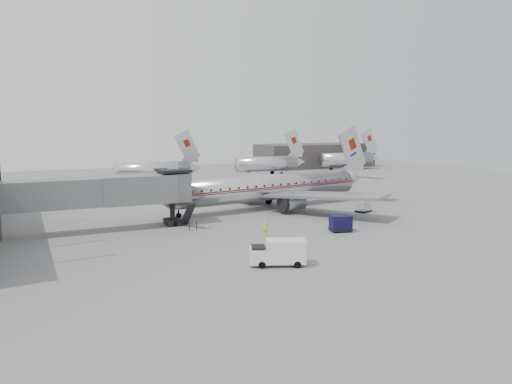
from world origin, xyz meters
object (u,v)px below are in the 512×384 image
Objects in this scene: airliner at (272,187)px; baggage_cart_navy at (341,223)px; baggage_cart_white at (363,206)px; ramp_worker at (265,228)px; service_van at (278,252)px.

airliner is 16.72m from baggage_cart_navy.
baggage_cart_white is 19.09m from ramp_worker.
baggage_cart_white is at bearing 61.00° from service_van.
airliner is at bearing 86.64° from service_van.
baggage_cart_navy is 1.61× the size of ramp_worker.
service_van is 10.68m from ramp_worker.
airliner is at bearing 103.49° from baggage_cart_navy.
airliner is 21.99× the size of ramp_worker.
baggage_cart_navy reaches higher than baggage_cart_white.
service_van is (-12.33, -25.08, -1.71)m from airliner.
airliner is 7.28× the size of service_van.
ramp_worker is at bearing -175.92° from baggage_cart_navy.
baggage_cart_navy is 8.40m from ramp_worker.
service_van is 2.04× the size of baggage_cart_white.
baggage_cart_white is at bearing 18.95° from ramp_worker.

